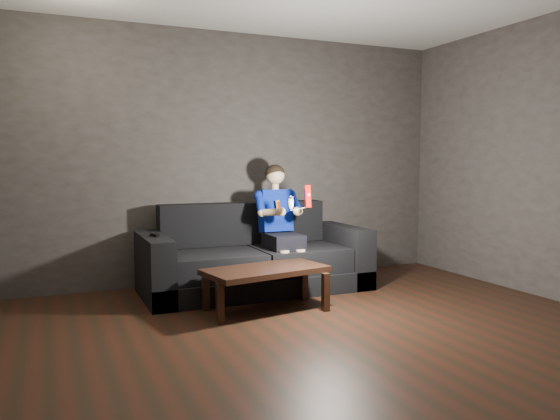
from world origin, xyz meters
name	(u,v)px	position (x,y,z in m)	size (l,w,h in m)	color
floor	(348,350)	(0.00, 0.00, 0.00)	(5.00, 5.00, 0.00)	black
back_wall	(233,158)	(0.00, 2.50, 1.35)	(5.00, 0.04, 2.70)	#34312D
sofa	(254,262)	(0.03, 1.94, 0.29)	(2.26, 0.98, 0.87)	black
child	(280,216)	(0.29, 1.89, 0.75)	(0.49, 0.60, 1.19)	black
wii_remote_red	(308,196)	(0.38, 1.42, 0.98)	(0.06, 0.08, 0.22)	#F00000
nunchuk_white	(291,203)	(0.21, 1.43, 0.93)	(0.08, 0.10, 0.14)	silver
wii_remote_black	(155,235)	(-0.98, 1.86, 0.63)	(0.07, 0.15, 0.03)	black
coffee_table	(265,273)	(-0.15, 1.16, 0.33)	(1.14, 0.71, 0.39)	black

